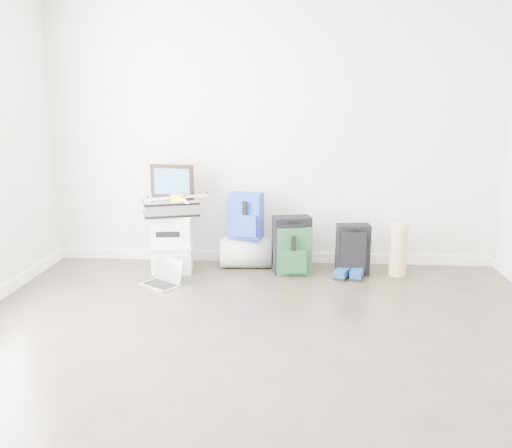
# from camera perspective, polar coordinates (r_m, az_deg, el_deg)

# --- Properties ---
(ground) EXTENTS (5.00, 5.00, 0.00)m
(ground) POSITION_cam_1_polar(r_m,az_deg,el_deg) (3.34, -0.16, -16.39)
(ground) COLOR #372C28
(ground) RESTS_ON ground
(room_envelope) EXTENTS (4.52, 5.02, 2.71)m
(room_envelope) POSITION_cam_1_polar(r_m,az_deg,el_deg) (2.94, -0.15, 14.59)
(room_envelope) COLOR silver
(room_envelope) RESTS_ON ground
(boxes_stack) EXTENTS (0.43, 0.37, 0.57)m
(boxes_stack) POSITION_cam_1_polar(r_m,az_deg,el_deg) (5.33, -8.84, -1.97)
(boxes_stack) COLOR silver
(boxes_stack) RESTS_ON ground
(briefcase) EXTENTS (0.59, 0.51, 0.14)m
(briefcase) POSITION_cam_1_polar(r_m,az_deg,el_deg) (5.25, -8.98, 1.77)
(briefcase) COLOR #B2B2B7
(briefcase) RESTS_ON boxes_stack
(painting) EXTENTS (0.43, 0.09, 0.33)m
(painting) POSITION_cam_1_polar(r_m,az_deg,el_deg) (5.30, -8.83, 4.47)
(painting) COLOR black
(painting) RESTS_ON briefcase
(drone) EXTENTS (0.54, 0.54, 0.05)m
(drone) POSITION_cam_1_polar(r_m,az_deg,el_deg) (5.19, -8.20, 2.79)
(drone) COLOR gold
(drone) RESTS_ON briefcase
(duffel_bag) EXTENTS (0.52, 0.34, 0.31)m
(duffel_bag) POSITION_cam_1_polar(r_m,az_deg,el_deg) (5.41, -1.04, -2.98)
(duffel_bag) COLOR gray
(duffel_bag) RESTS_ON ground
(blue_backpack) EXTENTS (0.35, 0.28, 0.45)m
(blue_backpack) POSITION_cam_1_polar(r_m,az_deg,el_deg) (5.29, -1.08, 0.80)
(blue_backpack) COLOR #172E99
(blue_backpack) RESTS_ON duffel_bag
(large_suitcase) EXTENTS (0.39, 0.30, 0.55)m
(large_suitcase) POSITION_cam_1_polar(r_m,az_deg,el_deg) (5.24, 3.77, -2.20)
(large_suitcase) COLOR black
(large_suitcase) RESTS_ON ground
(green_backpack) EXTENTS (0.36, 0.28, 0.47)m
(green_backpack) POSITION_cam_1_polar(r_m,az_deg,el_deg) (5.20, 3.97, -2.89)
(green_backpack) COLOR #153C25
(green_backpack) RESTS_ON ground
(carry_on) EXTENTS (0.32, 0.22, 0.49)m
(carry_on) POSITION_cam_1_polar(r_m,az_deg,el_deg) (5.26, 10.16, -2.67)
(carry_on) COLOR black
(carry_on) RESTS_ON ground
(shoes) EXTENTS (0.33, 0.30, 0.09)m
(shoes) POSITION_cam_1_polar(r_m,az_deg,el_deg) (5.22, 9.95, -5.05)
(shoes) COLOR black
(shoes) RESTS_ON ground
(rolled_rug) EXTENTS (0.17, 0.17, 0.50)m
(rolled_rug) POSITION_cam_1_polar(r_m,az_deg,el_deg) (5.32, 14.75, -2.61)
(rolled_rug) COLOR tan
(rolled_rug) RESTS_ON ground
(laptop) EXTENTS (0.42, 0.40, 0.24)m
(laptop) POSITION_cam_1_polar(r_m,az_deg,el_deg) (5.00, -9.68, -5.69)
(laptop) COLOR silver
(laptop) RESTS_ON ground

